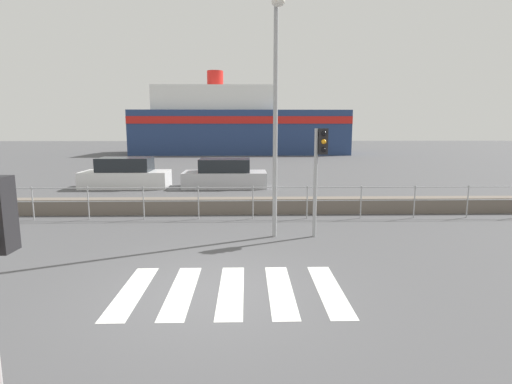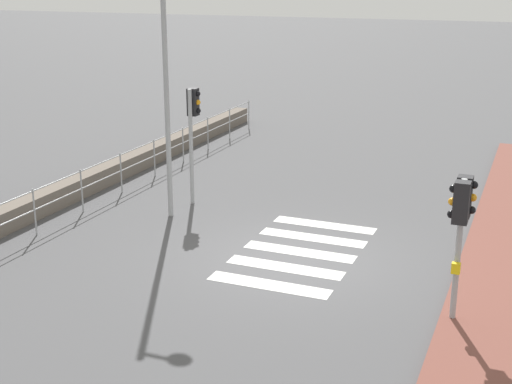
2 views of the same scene
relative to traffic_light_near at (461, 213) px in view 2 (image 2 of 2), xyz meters
The scene contains 8 objects.
ground_plane 4.28m from the traffic_light_near, 63.39° to the left, with size 160.00×160.00×0.00m, color #4C4C4F.
sidewalk_brick 2.65m from the traffic_light_near, 22.35° to the right, with size 24.00×1.80×0.12m.
crosswalk 4.45m from the traffic_light_near, 58.36° to the left, with size 4.05×2.40×0.01m.
seawall 10.35m from the traffic_light_near, 80.39° to the left, with size 25.45×0.55×0.53m.
harbor_fence 9.43m from the traffic_light_near, 79.50° to the left, with size 22.94×0.04×1.08m.
traffic_light_near is the anchor object (origin of this frame).
traffic_light_far 8.22m from the traffic_light_near, 58.29° to the left, with size 0.34×0.32×2.92m.
streetlamp 7.77m from the traffic_light_near, 65.51° to the left, with size 0.32×0.92×6.04m.
Camera 2 is at (-12.90, -4.41, 5.62)m, focal length 50.00 mm.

